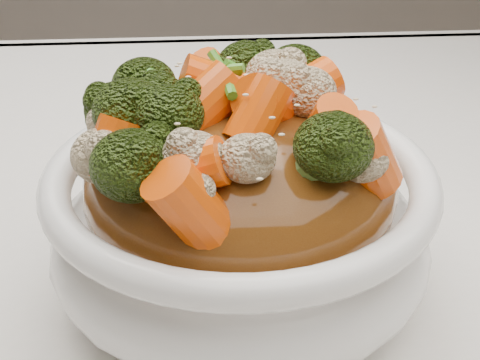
{
  "coord_description": "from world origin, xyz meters",
  "views": [
    {
      "loc": [
        -0.06,
        -0.4,
        1.02
      ],
      "look_at": [
        -0.04,
        -0.05,
        0.82
      ],
      "focal_mm": 55.0,
      "sensor_mm": 36.0,
      "label": 1
    }
  ],
  "objects": [
    {
      "name": "sesame_seeds",
      "position": [
        -0.04,
        -0.05,
        0.88
      ],
      "size": [
        0.16,
        0.16,
        0.01
      ],
      "primitive_type": null,
      "rotation": [
        0.0,
        0.0,
        0.05
      ],
      "color": "beige",
      "rests_on": "sauce_base"
    },
    {
      "name": "scallions",
      "position": [
        -0.04,
        -0.05,
        0.88
      ],
      "size": [
        0.13,
        0.13,
        0.02
      ],
      "primitive_type": null,
      "rotation": [
        0.0,
        0.0,
        0.05
      ],
      "color": "#39811D",
      "rests_on": "sauce_base"
    },
    {
      "name": "sauce_base",
      "position": [
        -0.04,
        -0.05,
        0.82
      ],
      "size": [
        0.18,
        0.18,
        0.09
      ],
      "primitive_type": "ellipsoid",
      "rotation": [
        0.0,
        0.0,
        0.05
      ],
      "color": "#603310",
      "rests_on": "bowl"
    },
    {
      "name": "tablecloth",
      "position": [
        0.0,
        0.0,
        0.73
      ],
      "size": [
        1.2,
        0.8,
        0.04
      ],
      "primitive_type": "cube",
      "color": "white",
      "rests_on": "dining_table"
    },
    {
      "name": "carrots",
      "position": [
        -0.04,
        -0.05,
        0.88
      ],
      "size": [
        0.18,
        0.18,
        0.05
      ],
      "primitive_type": null,
      "rotation": [
        0.0,
        0.0,
        0.05
      ],
      "color": "#EE5207",
      "rests_on": "sauce_base"
    },
    {
      "name": "bowl",
      "position": [
        -0.04,
        -0.05,
        0.79
      ],
      "size": [
        0.23,
        0.23,
        0.08
      ],
      "primitive_type": null,
      "rotation": [
        0.0,
        0.0,
        0.05
      ],
      "color": "white",
      "rests_on": "tablecloth"
    },
    {
      "name": "broccoli",
      "position": [
        -0.04,
        -0.05,
        0.88
      ],
      "size": [
        0.18,
        0.18,
        0.04
      ],
      "primitive_type": null,
      "rotation": [
        0.0,
        0.0,
        0.05
      ],
      "color": "black",
      "rests_on": "sauce_base"
    },
    {
      "name": "cauliflower",
      "position": [
        -0.04,
        -0.05,
        0.88
      ],
      "size": [
        0.18,
        0.18,
        0.04
      ],
      "primitive_type": null,
      "rotation": [
        0.0,
        0.0,
        0.05
      ],
      "color": "beige",
      "rests_on": "sauce_base"
    }
  ]
}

